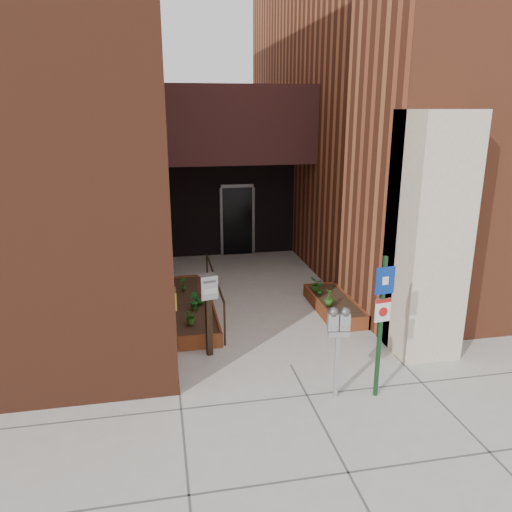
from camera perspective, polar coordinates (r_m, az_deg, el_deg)
ground at (r=9.16m, az=3.99°, el=-12.33°), size 80.00×80.00×0.00m
architecture at (r=14.76m, az=-3.64°, el=18.70°), size 20.00×14.60×10.00m
planter_left at (r=11.29m, az=-7.27°, el=-5.90°), size 0.90×3.60×0.30m
planter_right at (r=11.44m, az=8.93°, el=-5.65°), size 0.80×2.20×0.30m
handrail at (r=11.06m, az=-4.78°, el=-2.89°), size 0.04×3.34×0.90m
parking_meter at (r=7.81m, az=9.41°, el=-8.15°), size 0.35×0.18×1.53m
sign_post at (r=7.86m, az=14.20°, el=-6.32°), size 0.32×0.09×2.33m
payment_dropbox at (r=9.06m, az=-5.50°, el=-4.78°), size 0.35×0.29×1.57m
shrub_left_a at (r=10.04m, az=-7.46°, el=-6.78°), size 0.42×0.42×0.33m
shrub_left_b at (r=10.73m, az=-7.16°, el=-5.10°), size 0.26×0.26×0.37m
shrub_left_c at (r=11.00m, az=-6.48°, el=-4.43°), size 0.32×0.32×0.40m
shrub_left_d at (r=11.82m, az=-8.30°, el=-3.18°), size 0.23×0.23×0.32m
shrub_right_a at (r=10.95m, az=8.36°, el=-4.71°), size 0.23×0.23×0.36m
shrub_right_b at (r=11.51m, az=7.33°, el=-3.68°), size 0.19×0.19×0.33m
shrub_right_c at (r=11.75m, az=6.92°, el=-3.22°), size 0.38×0.38×0.34m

